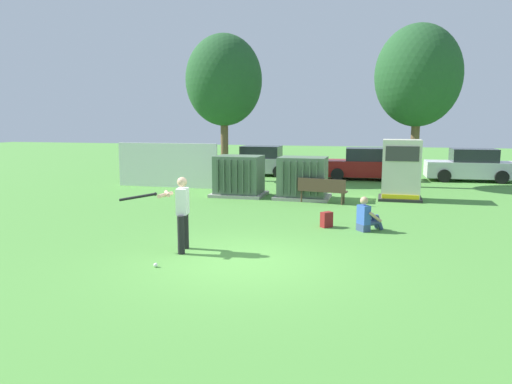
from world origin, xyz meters
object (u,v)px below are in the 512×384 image
object	(u,v)px
sports_ball	(156,265)
seated_spectator	(367,217)
park_bench	(322,189)
backpack	(326,220)
parked_car_right_of_center	(470,166)
transformer_mid_west	(303,178)
generator_enclosure	(401,170)
parked_car_left_of_center	(364,165)
parked_car_leftmost	(259,162)
transformer_west	(239,176)
batter	(180,210)

from	to	relation	value
sports_ball	seated_spectator	bearing A→B (deg)	48.00
park_bench	backpack	distance (m)	4.06
parked_car_right_of_center	park_bench	bearing A→B (deg)	-126.80
transformer_mid_west	generator_enclosure	bearing A→B (deg)	10.57
park_bench	backpack	bearing A→B (deg)	-81.08
parked_car_left_of_center	transformer_mid_west	bearing A→B (deg)	-106.56
parked_car_leftmost	sports_ball	bearing A→B (deg)	-82.77
transformer_west	seated_spectator	bearing A→B (deg)	-44.38
park_bench	transformer_west	bearing A→B (deg)	165.13
seated_spectator	parked_car_left_of_center	xyz separation A→B (m)	(-0.56, 11.99, 0.38)
backpack	parked_car_right_of_center	bearing A→B (deg)	65.38
parked_car_leftmost	generator_enclosure	bearing A→B (deg)	-42.68
backpack	transformer_mid_west	bearing A→B (deg)	106.98
generator_enclosure	sports_ball	xyz separation A→B (m)	(-5.15, -10.31, -1.09)
transformer_west	generator_enclosure	world-z (taller)	generator_enclosure
sports_ball	backpack	world-z (taller)	backpack
batter	parked_car_left_of_center	size ratio (longest dim) A/B	0.40
parked_car_leftmost	batter	bearing A→B (deg)	-82.16
transformer_mid_west	backpack	bearing A→B (deg)	-73.02
parked_car_leftmost	parked_car_left_of_center	size ratio (longest dim) A/B	0.99
batter	sports_ball	size ratio (longest dim) A/B	19.33
generator_enclosure	parked_car_leftmost	distance (m)	9.96
generator_enclosure	parked_car_leftmost	size ratio (longest dim) A/B	0.54
park_bench	sports_ball	bearing A→B (deg)	-105.06
generator_enclosure	parked_car_left_of_center	xyz separation A→B (m)	(-1.60, 6.24, -0.38)
park_bench	parked_car_right_of_center	distance (m)	10.62
seated_spectator	sports_ball	bearing A→B (deg)	-132.00
transformer_mid_west	seated_spectator	distance (m)	5.72
generator_enclosure	seated_spectator	world-z (taller)	generator_enclosure
parked_car_leftmost	parked_car_right_of_center	distance (m)	10.87
parked_car_left_of_center	parked_car_right_of_center	distance (m)	5.21
park_bench	backpack	size ratio (longest dim) A/B	4.18
backpack	parked_car_right_of_center	xyz separation A→B (m)	(5.73, 12.50, 0.54)
generator_enclosure	parked_car_leftmost	bearing A→B (deg)	137.32
seated_spectator	park_bench	bearing A→B (deg)	112.75
batter	parked_car_left_of_center	bearing A→B (deg)	76.92
batter	backpack	distance (m)	4.60
sports_ball	generator_enclosure	bearing A→B (deg)	63.44
generator_enclosure	backpack	world-z (taller)	generator_enclosure
park_bench	parked_car_left_of_center	xyz separation A→B (m)	(1.20, 7.82, 0.22)
batter	sports_ball	xyz separation A→B (m)	(-0.01, -1.30, -0.93)
transformer_west	park_bench	world-z (taller)	transformer_west
batter	parked_car_right_of_center	size ratio (longest dim) A/B	0.41
sports_ball	batter	bearing A→B (deg)	89.78
transformer_west	generator_enclosure	distance (m)	6.30
transformer_west	parked_car_right_of_center	world-z (taller)	same
transformer_west	transformer_mid_west	xyz separation A→B (m)	(2.59, -0.03, 0.00)
transformer_west	parked_car_leftmost	world-z (taller)	same
seated_spectator	parked_car_right_of_center	bearing A→B (deg)	70.03
sports_ball	backpack	distance (m)	5.60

